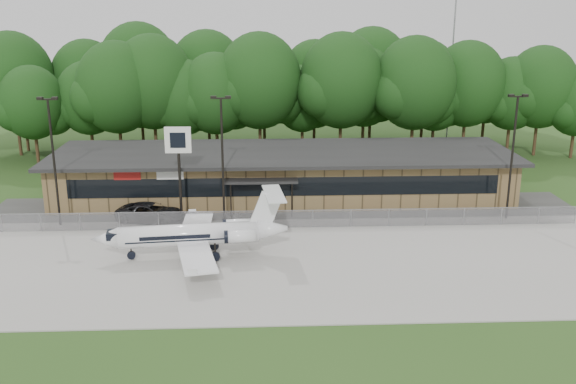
{
  "coord_description": "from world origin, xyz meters",
  "views": [
    {
      "loc": [
        -2.01,
        -32.44,
        16.82
      ],
      "look_at": [
        -0.08,
        12.0,
        3.87
      ],
      "focal_mm": 40.0,
      "sensor_mm": 36.0,
      "label": 1
    }
  ],
  "objects_px": {
    "suv": "(151,213)",
    "pole_sign": "(178,150)",
    "terminal": "(283,173)",
    "business_jet": "(197,235)"
  },
  "relations": [
    {
      "from": "terminal",
      "to": "pole_sign",
      "type": "xyz_separation_m",
      "value": [
        -8.43,
        -7.14,
        3.8
      ]
    },
    {
      "from": "suv",
      "to": "pole_sign",
      "type": "xyz_separation_m",
      "value": [
        2.48,
        -0.3,
        5.21
      ]
    },
    {
      "from": "business_jet",
      "to": "pole_sign",
      "type": "xyz_separation_m",
      "value": [
        -1.93,
        7.49,
        4.35
      ]
    },
    {
      "from": "business_jet",
      "to": "pole_sign",
      "type": "bearing_deg",
      "value": 98.84
    },
    {
      "from": "terminal",
      "to": "suv",
      "type": "xyz_separation_m",
      "value": [
        -10.91,
        -6.84,
        -1.41
      ]
    },
    {
      "from": "pole_sign",
      "to": "terminal",
      "type": "bearing_deg",
      "value": 41.3
    },
    {
      "from": "suv",
      "to": "pole_sign",
      "type": "bearing_deg",
      "value": -81.75
    },
    {
      "from": "business_jet",
      "to": "suv",
      "type": "distance_m",
      "value": 8.99
    },
    {
      "from": "terminal",
      "to": "business_jet",
      "type": "xyz_separation_m",
      "value": [
        -6.5,
        -14.63,
        -0.55
      ]
    },
    {
      "from": "business_jet",
      "to": "terminal",
      "type": "bearing_deg",
      "value": 60.44
    }
  ]
}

